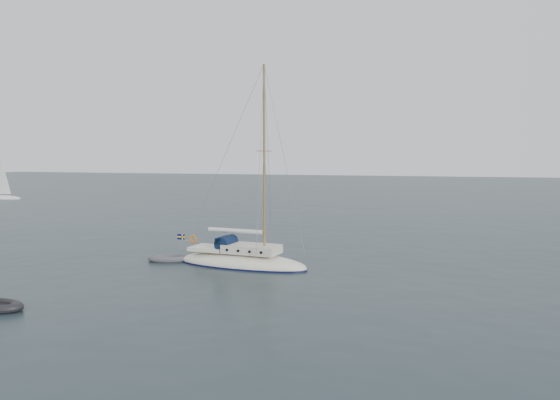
# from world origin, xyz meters

# --- Properties ---
(ground) EXTENTS (300.00, 300.00, 0.00)m
(ground) POSITION_xyz_m (0.00, 0.00, 0.00)
(ground) COLOR black
(ground) RESTS_ON ground
(sailboat) EXTENTS (9.57, 2.87, 13.63)m
(sailboat) POSITION_xyz_m (-3.65, 2.77, 1.03)
(sailboat) COLOR #F0EBCE
(sailboat) RESTS_ON ground
(dinghy) EXTENTS (2.81, 1.27, 0.40)m
(dinghy) POSITION_xyz_m (-9.10, 2.92, 0.18)
(dinghy) COLOR #4C4C52
(dinghy) RESTS_ON ground
(distant_yacht_a) EXTENTS (6.76, 3.60, 8.95)m
(distant_yacht_a) POSITION_xyz_m (-58.97, 42.05, 3.83)
(distant_yacht_a) COLOR silver
(distant_yacht_a) RESTS_ON ground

